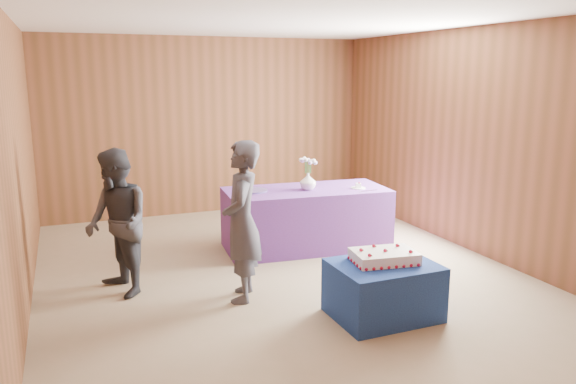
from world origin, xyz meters
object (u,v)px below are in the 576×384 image
cake_table (383,290)px  guest_right (117,223)px  serving_table (306,218)px  guest_left (242,222)px  vase (308,181)px  sheet_cake (384,256)px

cake_table → guest_right: bearing=145.5°
serving_table → guest_left: bearing=-128.9°
vase → serving_table: bearing=97.4°
vase → cake_table: bearing=-95.0°
cake_table → guest_left: size_ratio=0.58×
cake_table → guest_right: size_ratio=0.62×
serving_table → guest_right: size_ratio=1.37×
serving_table → guest_left: size_ratio=1.29×
serving_table → sheet_cake: bearing=-89.2°
sheet_cake → vase: size_ratio=3.03×
vase → guest_right: 2.42m
sheet_cake → guest_right: size_ratio=0.43×
serving_table → guest_left: guest_left is taller
cake_table → vase: 2.19m
serving_table → sheet_cake: 2.11m
serving_table → sheet_cake: size_ratio=3.16×
vase → guest_right: (-2.32, -0.67, -0.13)m
serving_table → vase: (0.01, -0.04, 0.48)m
sheet_cake → vase: (0.16, 2.06, 0.30)m
serving_table → vase: bearing=-77.6°
serving_table → guest_left: 1.81m
cake_table → vase: size_ratio=4.31×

